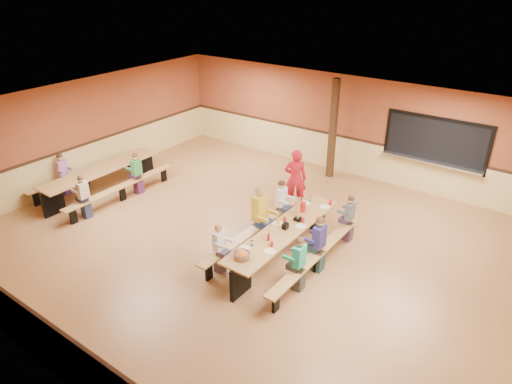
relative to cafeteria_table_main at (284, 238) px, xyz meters
The scene contains 23 objects.
ground 1.17m from the cafeteria_table_main, behind, with size 12.00×12.00×0.00m, color brown.
room_envelope 1.06m from the cafeteria_table_main, behind, with size 12.04×10.04×3.02m.
kitchen_pass_through 5.43m from the cafeteria_table_main, 72.94° to the left, with size 2.78×0.28×1.38m.
structural_post 4.81m from the cafeteria_table_main, 105.16° to the left, with size 0.18×0.18×3.00m, color black.
cafeteria_table_main is the anchor object (origin of this frame).
cafeteria_table_second 5.93m from the cafeteria_table_main, behind, with size 1.91×3.70×0.74m.
seated_child_white_left 1.46m from the cafeteria_table_main, 124.48° to the right, with size 0.33×0.27×1.13m, color white, non-canonical shape.
seated_adult_yellow 0.88m from the cafeteria_table_main, 163.16° to the left, with size 0.48×0.39×1.43m, color gold, non-canonical shape.
seated_child_grey_left 1.42m from the cafeteria_table_main, 125.46° to the left, with size 0.37×0.30×1.21m, color white, non-canonical shape.
seated_child_teal_right 1.11m from the cafeteria_table_main, 42.15° to the right, with size 0.36×0.29×1.19m, color #219677, non-canonical shape.
seated_child_navy_right 0.83m from the cafeteria_table_main, ahead, with size 0.40×0.32×1.26m, color navy, non-canonical shape.
seated_child_char_right 1.72m from the cafeteria_table_main, 61.35° to the left, with size 0.34×0.27×1.14m, color #4C5156, non-canonical shape.
seated_child_purple_sec 6.81m from the cafeteria_table_main, behind, with size 0.36×0.29×1.19m, color #A1669C, non-canonical shape.
seated_child_green_sec 5.11m from the cafeteria_table_main, behind, with size 0.36×0.29×1.18m, color #347640, non-canonical shape.
seated_child_tan_sec 5.29m from the cafeteria_table_main, 164.49° to the right, with size 0.34×0.28×1.15m, color #AE9E8E, non-canonical shape.
standing_woman 2.50m from the cafeteria_table_main, 115.91° to the left, with size 0.59×0.39×1.62m, color red.
punch_pitcher 0.98m from the cafeteria_table_main, 96.05° to the left, with size 0.16×0.16×0.22m, color #AE1917.
chip_bowl 1.43m from the cafeteria_table_main, 93.34° to the right, with size 0.32×0.32×0.15m, color orange, non-canonical shape.
napkin_dispenser 0.28m from the cafeteria_table_main, 68.09° to the left, with size 0.10×0.14×0.13m, color black.
condiment_mustard 0.37m from the cafeteria_table_main, 161.39° to the left, with size 0.06×0.06×0.17m, color yellow.
condiment_ketchup 0.65m from the cafeteria_table_main, 91.47° to the right, with size 0.06×0.06×0.17m, color #B2140F.
table_paddle 0.62m from the cafeteria_table_main, 85.00° to the left, with size 0.16×0.16×0.56m.
place_settings 0.27m from the cafeteria_table_main, ahead, with size 0.65×3.30×0.11m, color beige, non-canonical shape.
Camera 1 is at (5.47, -7.34, 5.82)m, focal length 32.00 mm.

